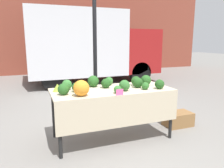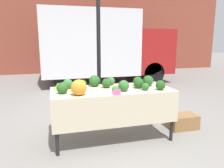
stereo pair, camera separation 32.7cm
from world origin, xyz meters
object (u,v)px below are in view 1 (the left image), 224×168
produce_crate (178,119)px  parked_truck (89,46)px  price_sign (120,92)px  orange_cauliflower (81,88)px

produce_crate → parked_truck: bearing=94.7°
price_sign → produce_crate: 1.58m
parked_truck → orange_cauliflower: size_ratio=21.25×
parked_truck → price_sign: parked_truck is taller
parked_truck → produce_crate: (0.39, -4.72, -1.23)m
price_sign → produce_crate: size_ratio=0.21×
orange_cauliflower → price_sign: bearing=-16.3°
orange_cauliflower → price_sign: (0.50, -0.15, -0.07)m
price_sign → orange_cauliflower: bearing=163.7°
orange_cauliflower → produce_crate: orange_cauliflower is taller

